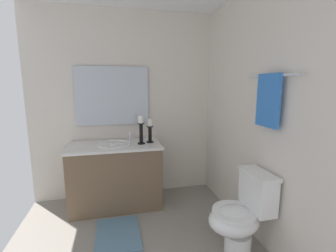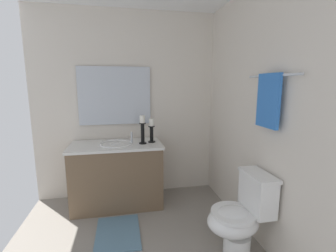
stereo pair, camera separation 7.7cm
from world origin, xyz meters
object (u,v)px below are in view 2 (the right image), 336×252
Objects in this scene: vanity_cabinet at (117,174)px; toilet at (240,216)px; towel_bar at (272,76)px; sink_basin at (116,147)px; candle_holder_tall at (152,130)px; bath_mat at (118,233)px; candle_holder_short at (143,129)px; towel_near_vanity at (268,101)px; mirror at (115,96)px.

vanity_cabinet reaches higher than toilet.
toilet is 1.12× the size of towel_bar.
sink_basin is 0.48m from candle_holder_tall.
vanity_cabinet is at bearing -130.41° from towel_bar.
sink_basin is at bearing 179.91° from bath_mat.
sink_basin reaches higher than bath_mat.
candle_holder_short is 1.56m from towel_bar.
candle_holder_tall reaches higher than vanity_cabinet.
candle_holder_short is 0.78× the size of towel_near_vanity.
sink_basin is at bearing -130.83° from towel_near_vanity.
sink_basin is 0.60× the size of towel_bar.
bath_mat is (-0.48, -1.30, -1.57)m from towel_bar.
towel_bar is 0.21m from towel_near_vanity.
mirror is at bearing -121.92° from candle_holder_tall.
candle_holder_short is 0.52× the size of towel_bar.
mirror is 1.91m from towel_bar.
towel_bar is (-0.02, 0.22, 1.21)m from toilet.
candle_holder_tall is at bearing 90.82° from vanity_cabinet.
towel_bar is 1.11× the size of bath_mat.
vanity_cabinet is 1.21× the size of mirror.
mirror is at bearing -135.26° from candle_holder_short.
towel_bar reaches higher than toilet.
mirror is (-0.28, 0.00, 0.97)m from vanity_cabinet.
candle_holder_tall is 0.40× the size of toilet.
towel_near_vanity is (1.10, 1.28, 0.98)m from vanity_cabinet.
vanity_cabinet is 1.49× the size of toilet.
towel_near_vanity is at bearing 42.09° from candle_holder_short.
candle_holder_short is at bearing 150.88° from bath_mat.
candle_holder_tall is (0.27, 0.44, -0.41)m from mirror.
bath_mat is (0.62, 0.00, -0.39)m from vanity_cabinet.
candle_holder_short is 0.58× the size of bath_mat.
towel_near_vanity is 0.75× the size of bath_mat.
towel_near_vanity is at bearing 49.17° from sink_basin.
towel_bar reaches higher than candle_holder_tall.
sink_basin is at bearing -136.26° from toilet.
towel_near_vanity reaches higher than candle_holder_short.
candle_holder_short is at bearing 81.94° from vanity_cabinet.
towel_bar is at bearing 69.72° from bath_mat.
candle_holder_tall is at bearing 145.16° from bath_mat.
toilet is at bearing 43.77° from vanity_cabinet.
mirror is at bearing -179.80° from sink_basin.
towel_near_vanity is (-0.02, 0.20, 1.01)m from toilet.
candle_holder_tall is 0.86× the size of candle_holder_short.
mirror is 2.63× the size of candle_holder_short.
candle_holder_tall is 0.45× the size of towel_bar.
mirror is 1.63m from bath_mat.
mirror is at bearing 180.00° from bath_mat.
candle_holder_short is 1.48m from towel_near_vanity.
toilet is 1.25× the size of bath_mat.
mirror reaches higher than towel_bar.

